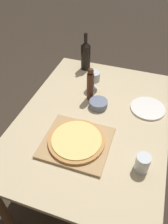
# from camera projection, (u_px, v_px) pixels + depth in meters

# --- Properties ---
(ground_plane) EXTENTS (12.00, 12.00, 0.00)m
(ground_plane) POSITION_uv_depth(u_px,v_px,m) (91.00, 177.00, 2.00)
(ground_plane) COLOR #382D23
(dining_table) EXTENTS (0.99, 1.35, 0.77)m
(dining_table) POSITION_uv_depth(u_px,v_px,m) (93.00, 127.00, 1.54)
(dining_table) COLOR #CCB78E
(dining_table) RESTS_ON ground_plane
(cutting_board) EXTENTS (0.40, 0.36, 0.02)m
(cutting_board) POSITION_uv_depth(u_px,v_px,m) (77.00, 142.00, 1.31)
(cutting_board) COLOR tan
(cutting_board) RESTS_ON dining_table
(pizza) EXTENTS (0.34, 0.34, 0.02)m
(pizza) POSITION_uv_depth(u_px,v_px,m) (77.00, 140.00, 1.29)
(pizza) COLOR #C68947
(pizza) RESTS_ON cutting_board
(wine_bottle) EXTENTS (0.08, 0.08, 0.32)m
(wine_bottle) POSITION_uv_depth(u_px,v_px,m) (86.00, 55.00, 1.83)
(wine_bottle) COLOR black
(wine_bottle) RESTS_ON dining_table
(pepper_mill) EXTENTS (0.05, 0.05, 0.26)m
(pepper_mill) POSITION_uv_depth(u_px,v_px,m) (90.00, 85.00, 1.54)
(pepper_mill) COLOR #4C2819
(pepper_mill) RESTS_ON dining_table
(wine_glass) EXTENTS (0.09, 0.09, 0.15)m
(wine_glass) POSITION_uv_depth(u_px,v_px,m) (94.00, 77.00, 1.64)
(wine_glass) COLOR silver
(wine_glass) RESTS_ON dining_table
(small_bowl) EXTENTS (0.13, 0.13, 0.05)m
(small_bowl) POSITION_uv_depth(u_px,v_px,m) (99.00, 104.00, 1.54)
(small_bowl) COLOR slate
(small_bowl) RESTS_ON dining_table
(drinking_tumbler) EXTENTS (0.08, 0.08, 0.11)m
(drinking_tumbler) POSITION_uv_depth(u_px,v_px,m) (142.00, 163.00, 1.15)
(drinking_tumbler) COLOR silver
(drinking_tumbler) RESTS_ON dining_table
(dinner_plate) EXTENTS (0.24, 0.24, 0.01)m
(dinner_plate) POSITION_uv_depth(u_px,v_px,m) (148.00, 108.00, 1.53)
(dinner_plate) COLOR white
(dinner_plate) RESTS_ON dining_table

